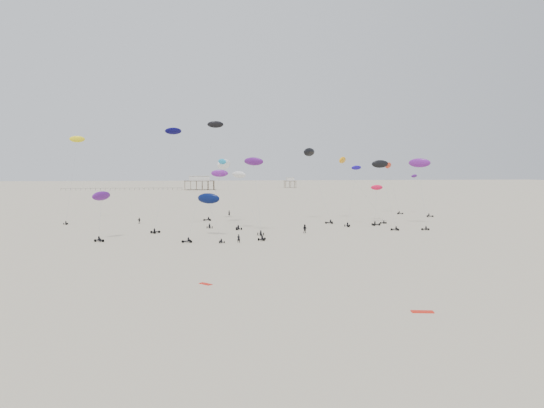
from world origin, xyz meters
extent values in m
plane|color=#C2B49A|center=(0.00, 200.00, 0.00)|extent=(900.00, 900.00, 0.00)
cube|color=brown|center=(-10.00, 350.00, 6.15)|extent=(21.00, 13.00, 0.30)
cube|color=silver|center=(-10.00, 350.00, 7.90)|extent=(14.00, 8.40, 3.20)
cube|color=#B2B2AD|center=(-10.00, 350.00, 9.65)|extent=(15.00, 9.00, 0.30)
cube|color=brown|center=(60.00, 380.00, 5.15)|extent=(9.00, 7.00, 0.30)
cube|color=silver|center=(60.00, 380.00, 6.50)|extent=(5.60, 4.20, 2.40)
cube|color=#B2B2AD|center=(60.00, 380.00, 7.85)|extent=(6.00, 4.50, 0.30)
cube|color=black|center=(-62.00, 350.00, 1.45)|extent=(80.00, 0.10, 0.10)
cylinder|color=gray|center=(-3.77, 96.92, 6.53)|extent=(0.03, 0.03, 17.08)
ellipsoid|color=white|center=(-5.55, 102.97, 13.05)|extent=(4.22, 4.43, 2.08)
cylinder|color=gray|center=(-10.73, 108.15, 8.19)|extent=(0.03, 0.03, 15.33)
ellipsoid|color=#1B96D1|center=(-9.08, 109.16, 16.19)|extent=(2.67, 3.35, 1.58)
cylinder|color=gray|center=(-14.47, 89.50, 12.15)|extent=(0.03, 0.03, 27.91)
ellipsoid|color=black|center=(-11.30, 96.87, 24.21)|extent=(3.62, 1.50, 1.79)
cylinder|color=gray|center=(23.32, 106.50, 7.47)|extent=(0.03, 0.03, 14.32)
ellipsoid|color=#1B0CA2|center=(24.97, 108.39, 14.71)|extent=(3.21, 2.15, 1.45)
cylinder|color=gray|center=(-48.49, 128.02, 11.31)|extent=(0.03, 0.03, 25.35)
ellipsoid|color=yellow|center=(-48.21, 134.84, 22.77)|extent=(4.46, 2.08, 2.17)
cylinder|color=gray|center=(-22.83, 104.93, 11.84)|extent=(0.03, 0.03, 25.96)
ellipsoid|color=#080545|center=(-20.91, 111.48, 23.68)|extent=(4.90, 3.86, 2.19)
cylinder|color=gray|center=(-34.86, 88.18, 4.40)|extent=(0.03, 0.03, 8.39)
ellipsoid|color=#591782|center=(-34.96, 90.29, 8.87)|extent=(4.41, 4.79, 2.33)
cylinder|color=gray|center=(32.15, 113.18, 4.71)|extent=(0.03, 0.03, 16.45)
ellipsoid|color=#EF1040|center=(34.70, 119.95, 9.23)|extent=(3.45, 1.40, 1.65)
cylinder|color=gray|center=(-12.14, 86.18, 3.87)|extent=(0.03, 0.03, 12.88)
ellipsoid|color=#050F3F|center=(-13.13, 91.64, 8.09)|extent=(5.38, 4.13, 2.52)
cylinder|color=gray|center=(-10.37, 127.78, 6.52)|extent=(0.03, 0.03, 12.84)
ellipsoid|color=#741B98|center=(-8.54, 130.01, 13.13)|extent=(5.03, 2.31, 2.41)
cylinder|color=gray|center=(17.63, 117.92, 9.45)|extent=(0.03, 0.03, 20.43)
ellipsoid|color=black|center=(16.01, 123.09, 19.07)|extent=(4.97, 5.02, 2.56)
cylinder|color=gray|center=(54.40, 133.73, 6.20)|extent=(0.03, 0.03, 17.34)
ellipsoid|color=#531782|center=(54.85, 140.46, 12.14)|extent=(2.99, 2.32, 1.36)
cylinder|color=gray|center=(31.10, 102.68, 7.77)|extent=(0.03, 0.03, 20.25)
ellipsoid|color=black|center=(31.83, 109.91, 15.67)|extent=(4.86, 2.07, 2.28)
cylinder|color=gray|center=(29.75, 117.94, 8.37)|extent=(0.03, 0.03, 22.26)
ellipsoid|color=#FFA10D|center=(26.26, 125.14, 16.92)|extent=(4.05, 4.73, 2.27)
cylinder|color=gray|center=(47.88, 140.07, 7.68)|extent=(0.03, 0.03, 14.85)
ellipsoid|color=red|center=(46.68, 142.26, 15.52)|extent=(4.33, 4.74, 2.32)
cylinder|color=gray|center=(-7.00, 109.91, 7.66)|extent=(0.03, 0.03, 20.28)
ellipsoid|color=white|center=(-8.11, 117.30, 15.64)|extent=(5.40, 6.46, 3.08)
cylinder|color=gray|center=(-2.80, 89.41, 7.97)|extent=(0.03, 0.03, 19.46)
ellipsoid|color=#5A167B|center=(-2.90, 95.95, 16.05)|extent=(5.18, 4.61, 2.39)
cylinder|color=gray|center=(39.34, 100.69, 7.80)|extent=(0.03, 0.03, 18.62)
ellipsoid|color=#6E198D|center=(41.09, 106.43, 15.92)|extent=(5.76, 4.97, 2.76)
imported|color=black|center=(-7.81, 80.08, 0.00)|extent=(0.81, 0.64, 2.00)
imported|color=black|center=(8.34, 93.61, 0.00)|extent=(1.29, 1.20, 2.30)
imported|color=black|center=(-30.25, 120.57, 0.00)|extent=(1.24, 0.90, 1.88)
imported|color=black|center=(-5.17, 139.21, 0.00)|extent=(0.90, 0.79, 2.05)
cube|color=red|center=(5.78, 27.54, 0.00)|extent=(2.34, 1.35, 0.08)
cube|color=red|center=(-15.31, 43.93, 0.00)|extent=(1.68, 1.84, 0.07)
camera|label=1|loc=(-17.25, -21.74, 14.31)|focal=35.00mm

